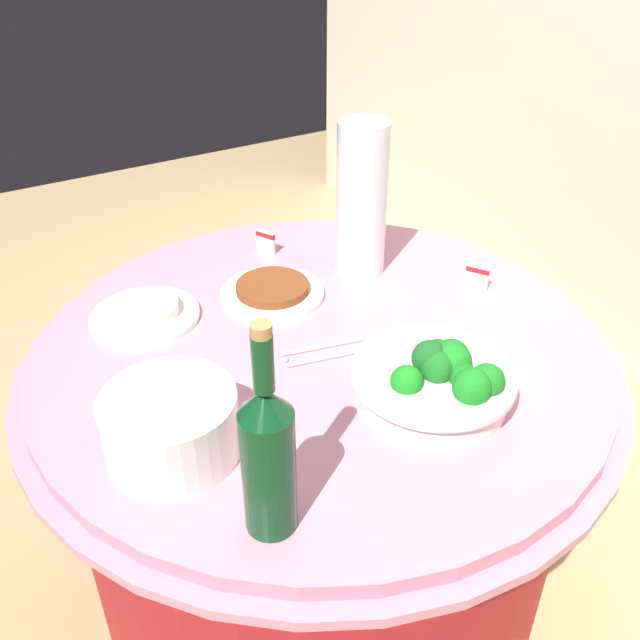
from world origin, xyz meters
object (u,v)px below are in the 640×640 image
at_px(wine_bottle, 268,456).
at_px(label_placard_front, 478,276).
at_px(decorative_fruit_vase, 361,207).
at_px(food_plate_rice, 144,313).
at_px(plate_stack, 171,425).
at_px(broccoli_bowl, 437,379).
at_px(food_plate_stir_fry, 273,291).
at_px(label_placard_mid, 266,240).
at_px(serving_tongs, 322,353).

relative_size(wine_bottle, label_placard_front, 6.11).
height_order(decorative_fruit_vase, food_plate_rice, decorative_fruit_vase).
bearing_deg(food_plate_rice, plate_stack, -12.48).
xyz_separation_m(decorative_fruit_vase, label_placard_front, (0.20, 0.17, -0.12)).
relative_size(broccoli_bowl, wine_bottle, 0.83).
xyz_separation_m(food_plate_stir_fry, label_placard_front, (0.20, 0.39, 0.02)).
bearing_deg(food_plate_rice, broccoli_bowl, 34.17).
distance_m(label_placard_front, label_placard_mid, 0.50).
xyz_separation_m(decorative_fruit_vase, food_plate_stir_fry, (0.00, -0.22, -0.14)).
bearing_deg(food_plate_rice, decorative_fruit_vase, 84.10).
bearing_deg(serving_tongs, food_plate_rice, -139.72).
bearing_deg(decorative_fruit_vase, broccoli_bowl, -17.61).
bearing_deg(plate_stack, broccoli_bowl, 75.38).
bearing_deg(label_placard_mid, plate_stack, -39.32).
bearing_deg(label_placard_front, food_plate_rice, -111.09).
bearing_deg(label_placard_mid, label_placard_front, 39.29).
bearing_deg(plate_stack, label_placard_mid, 140.68).
height_order(food_plate_rice, food_plate_stir_fry, food_plate_rice).
bearing_deg(serving_tongs, broccoli_bowl, 24.43).
height_order(wine_bottle, serving_tongs, wine_bottle).
relative_size(food_plate_stir_fry, label_placard_front, 4.00).
bearing_deg(food_plate_stir_fry, label_placard_front, 63.04).
bearing_deg(serving_tongs, label_placard_front, 94.88).
bearing_deg(label_placard_mid, food_plate_rice, -69.01).
bearing_deg(label_placard_front, food_plate_stir_fry, -116.96).
height_order(serving_tongs, label_placard_mid, label_placard_mid).
distance_m(broccoli_bowl, plate_stack, 0.45).
bearing_deg(label_placard_mid, decorative_fruit_vase, 38.56).
xyz_separation_m(wine_bottle, label_placard_mid, (-0.73, 0.36, -0.10)).
bearing_deg(decorative_fruit_vase, label_placard_front, 39.93).
bearing_deg(broccoli_bowl, food_plate_rice, -145.83).
xyz_separation_m(broccoli_bowl, label_placard_front, (-0.25, 0.31, -0.02)).
xyz_separation_m(broccoli_bowl, food_plate_rice, (-0.51, -0.34, -0.03)).
xyz_separation_m(broccoli_bowl, food_plate_stir_fry, (-0.45, -0.08, -0.03)).
bearing_deg(broccoli_bowl, plate_stack, -104.62).
distance_m(food_plate_rice, label_placard_front, 0.71).
relative_size(serving_tongs, food_plate_stir_fry, 0.76).
bearing_deg(decorative_fruit_vase, food_plate_rice, -95.90).
distance_m(decorative_fruit_vase, food_plate_rice, 0.51).
distance_m(decorative_fruit_vase, serving_tongs, 0.37).
xyz_separation_m(food_plate_rice, food_plate_stir_fry, (0.05, 0.27, -0.00)).
bearing_deg(serving_tongs, label_placard_mid, 166.90).
relative_size(food_plate_rice, food_plate_stir_fry, 1.00).
distance_m(wine_bottle, food_plate_stir_fry, 0.63).
relative_size(plate_stack, food_plate_stir_fry, 0.95).
distance_m(broccoli_bowl, label_placard_mid, 0.64).
height_order(food_plate_stir_fry, label_placard_front, label_placard_front).
bearing_deg(decorative_fruit_vase, label_placard_mid, -141.44).
relative_size(broccoli_bowl, decorative_fruit_vase, 0.82).
bearing_deg(plate_stack, food_plate_rice, 167.52).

